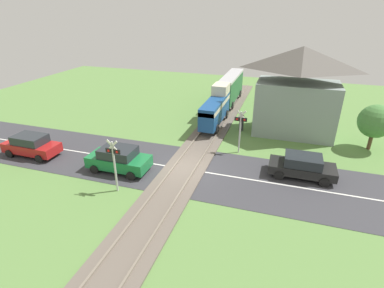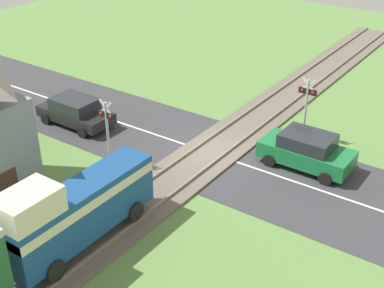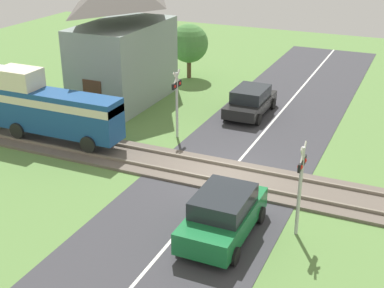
# 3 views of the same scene
# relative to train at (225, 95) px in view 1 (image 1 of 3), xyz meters

# --- Properties ---
(ground_plane) EXTENTS (60.00, 60.00, 0.00)m
(ground_plane) POSITION_rel_train_xyz_m (0.00, -12.35, -1.87)
(ground_plane) COLOR #5B8442
(road_surface) EXTENTS (48.00, 6.40, 0.02)m
(road_surface) POSITION_rel_train_xyz_m (0.00, -12.35, -1.86)
(road_surface) COLOR #38383D
(road_surface) RESTS_ON ground_plane
(track_bed) EXTENTS (2.80, 48.00, 0.24)m
(track_bed) POSITION_rel_train_xyz_m (0.00, -12.35, -1.80)
(track_bed) COLOR #665B51
(track_bed) RESTS_ON ground_plane
(train) EXTENTS (1.58, 14.08, 3.18)m
(train) POSITION_rel_train_xyz_m (0.00, 0.00, 0.00)
(train) COLOR navy
(train) RESTS_ON track_bed
(car_near_crossing) EXTENTS (4.10, 2.00, 1.64)m
(car_near_crossing) POSITION_rel_train_xyz_m (-4.14, -13.79, -1.02)
(car_near_crossing) COLOR #197038
(car_near_crossing) RESTS_ON ground_plane
(car_far_side) EXTENTS (4.11, 1.94, 1.48)m
(car_far_side) POSITION_rel_train_xyz_m (7.43, -10.91, -1.09)
(car_far_side) COLOR black
(car_far_side) RESTS_ON ground_plane
(car_behind_queue) EXTENTS (4.11, 1.83, 1.57)m
(car_behind_queue) POSITION_rel_train_xyz_m (-11.37, -13.79, -1.05)
(car_behind_queue) COLOR #A81919
(car_behind_queue) RESTS_ON ground_plane
(crossing_signal_west_approach) EXTENTS (0.90, 0.18, 3.33)m
(crossing_signal_west_approach) POSITION_rel_train_xyz_m (-3.00, -16.01, 0.25)
(crossing_signal_west_approach) COLOR #B7B7B7
(crossing_signal_west_approach) RESTS_ON ground_plane
(crossing_signal_east_approach) EXTENTS (0.90, 0.18, 3.33)m
(crossing_signal_east_approach) POSITION_rel_train_xyz_m (3.00, -8.69, 0.25)
(crossing_signal_east_approach) COLOR #B7B7B7
(crossing_signal_east_approach) RESTS_ON ground_plane
(station_building) EXTENTS (6.95, 3.91, 7.23)m
(station_building) POSITION_rel_train_xyz_m (6.70, -3.62, 1.69)
(station_building) COLOR gray
(station_building) RESTS_ON ground_plane
(pedestrian_by_station) EXTENTS (0.39, 0.39, 1.57)m
(pedestrian_by_station) POSITION_rel_train_xyz_m (2.45, -4.22, -1.15)
(pedestrian_by_station) COLOR #333338
(pedestrian_by_station) RESTS_ON ground_plane
(tree_by_station) EXTENTS (2.48, 2.48, 3.51)m
(tree_by_station) POSITION_rel_train_xyz_m (12.42, -5.05, 0.40)
(tree_by_station) COLOR brown
(tree_by_station) RESTS_ON ground_plane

